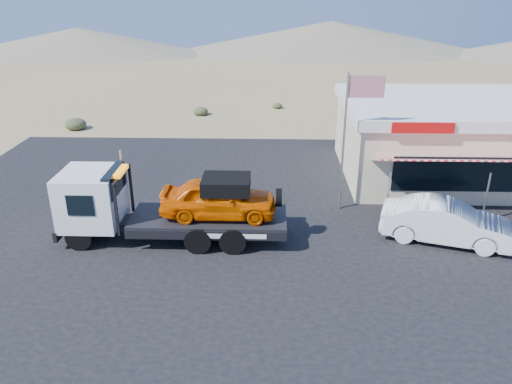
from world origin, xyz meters
TOP-DOWN VIEW (x-y plane):
  - ground at (0.00, 0.00)m, footprint 120.00×120.00m
  - asphalt_lot at (2.00, 3.00)m, footprint 32.00×24.00m
  - tow_truck at (-2.30, 1.54)m, footprint 8.54×2.53m
  - white_sedan at (8.40, 1.63)m, footprint 5.15×3.08m
  - jerky_store at (10.50, 8.97)m, footprint 10.40×9.97m
  - flagpole at (4.93, 4.50)m, footprint 1.55×0.10m
  - desert_scrub at (-12.38, 10.85)m, footprint 25.29×30.10m
  - distant_hills at (-9.77, 55.14)m, footprint 126.00×48.00m

SIDE VIEW (x-z plane):
  - ground at x=0.00m, z-range 0.00..0.00m
  - asphalt_lot at x=2.00m, z-range 0.00..0.02m
  - desert_scrub at x=-12.38m, z-range -0.08..0.70m
  - white_sedan at x=8.40m, z-range 0.02..1.62m
  - tow_truck at x=-2.30m, z-range 0.11..2.96m
  - distant_hills at x=-9.77m, z-range -0.21..3.99m
  - jerky_store at x=10.50m, z-range 0.04..3.94m
  - flagpole at x=4.93m, z-range 0.76..6.76m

